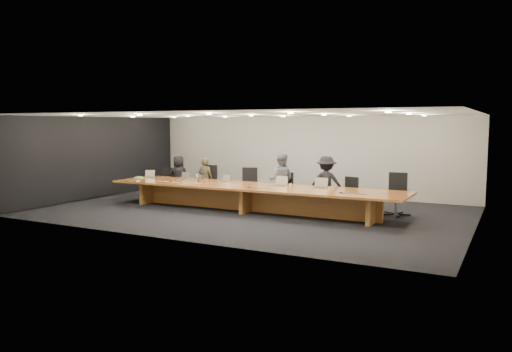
{
  "coord_description": "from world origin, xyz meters",
  "views": [
    {
      "loc": [
        6.8,
        -12.64,
        2.51
      ],
      "look_at": [
        0.0,
        0.3,
        1.0
      ],
      "focal_mm": 35.0,
      "sensor_mm": 36.0,
      "label": 1
    }
  ],
  "objects_px": {
    "conference_table": "(251,193)",
    "chair_mid_right": "(283,189)",
    "laptop_e": "(320,183)",
    "av_box": "(136,180)",
    "chair_left": "(207,182)",
    "laptop_b": "(182,176)",
    "chair_far_left": "(166,182)",
    "mic_center": "(249,187)",
    "person_c": "(281,180)",
    "water_bottle": "(197,178)",
    "amber_mug": "(198,180)",
    "chair_right": "(348,194)",
    "person_b": "(206,179)",
    "paper_cup_far": "(329,188)",
    "laptop_a": "(149,174)",
    "paper_cup_near": "(291,185)",
    "chair_far_right": "(396,194)",
    "person_d": "(326,183)",
    "person_a": "(179,177)",
    "mic_left": "(171,181)",
    "laptop_d": "(280,181)",
    "chair_mid_left": "(249,186)",
    "mic_right": "(341,192)",
    "laptop_c": "(224,178)"
  },
  "relations": [
    {
      "from": "chair_left",
      "to": "person_b",
      "type": "distance_m",
      "value": 0.16
    },
    {
      "from": "person_d",
      "to": "paper_cup_near",
      "type": "bearing_deg",
      "value": 32.14
    },
    {
      "from": "paper_cup_far",
      "to": "mic_center",
      "type": "distance_m",
      "value": 2.23
    },
    {
      "from": "chair_right",
      "to": "chair_far_right",
      "type": "distance_m",
      "value": 1.4
    },
    {
      "from": "chair_left",
      "to": "laptop_b",
      "type": "height_order",
      "value": "chair_left"
    },
    {
      "from": "laptop_a",
      "to": "water_bottle",
      "type": "relative_size",
      "value": 1.55
    },
    {
      "from": "chair_right",
      "to": "person_c",
      "type": "distance_m",
      "value": 2.13
    },
    {
      "from": "mic_right",
      "to": "laptop_e",
      "type": "bearing_deg",
      "value": 140.81
    },
    {
      "from": "person_c",
      "to": "water_bottle",
      "type": "height_order",
      "value": "person_c"
    },
    {
      "from": "chair_mid_right",
      "to": "chair_right",
      "type": "height_order",
      "value": "chair_mid_right"
    },
    {
      "from": "chair_mid_right",
      "to": "mic_center",
      "type": "relative_size",
      "value": 8.29
    },
    {
      "from": "chair_far_left",
      "to": "mic_center",
      "type": "xyz_separation_m",
      "value": [
        4.18,
        -1.64,
        0.26
      ]
    },
    {
      "from": "laptop_d",
      "to": "paper_cup_far",
      "type": "bearing_deg",
      "value": -2.84
    },
    {
      "from": "mic_center",
      "to": "chair_right",
      "type": "bearing_deg",
      "value": 36.86
    },
    {
      "from": "laptop_b",
      "to": "paper_cup_far",
      "type": "height_order",
      "value": "laptop_b"
    },
    {
      "from": "water_bottle",
      "to": "amber_mug",
      "type": "relative_size",
      "value": 2.05
    },
    {
      "from": "chair_left",
      "to": "chair_far_right",
      "type": "bearing_deg",
      "value": -5.21
    },
    {
      "from": "conference_table",
      "to": "chair_mid_right",
      "type": "relative_size",
      "value": 8.5
    },
    {
      "from": "laptop_d",
      "to": "water_bottle",
      "type": "relative_size",
      "value": 1.72
    },
    {
      "from": "chair_left",
      "to": "mic_center",
      "type": "relative_size",
      "value": 9.23
    },
    {
      "from": "chair_far_right",
      "to": "laptop_a",
      "type": "relative_size",
      "value": 3.66
    },
    {
      "from": "conference_table",
      "to": "mic_left",
      "type": "distance_m",
      "value": 2.71
    },
    {
      "from": "mic_center",
      "to": "mic_right",
      "type": "distance_m",
      "value": 2.62
    },
    {
      "from": "person_d",
      "to": "laptop_a",
      "type": "bearing_deg",
      "value": -5.29
    },
    {
      "from": "conference_table",
      "to": "chair_left",
      "type": "height_order",
      "value": "chair_left"
    },
    {
      "from": "water_bottle",
      "to": "chair_mid_right",
      "type": "bearing_deg",
      "value": 25.13
    },
    {
      "from": "person_d",
      "to": "laptop_e",
      "type": "distance_m",
      "value": 0.86
    },
    {
      "from": "laptop_b",
      "to": "chair_mid_left",
      "type": "bearing_deg",
      "value": 38.93
    },
    {
      "from": "person_d",
      "to": "person_a",
      "type": "bearing_deg",
      "value": -14.75
    },
    {
      "from": "person_c",
      "to": "paper_cup_near",
      "type": "height_order",
      "value": "person_c"
    },
    {
      "from": "chair_mid_left",
      "to": "water_bottle",
      "type": "bearing_deg",
      "value": -162.62
    },
    {
      "from": "person_b",
      "to": "water_bottle",
      "type": "xyz_separation_m",
      "value": [
        0.4,
        -1.08,
        0.16
      ]
    },
    {
      "from": "chair_left",
      "to": "laptop_b",
      "type": "xyz_separation_m",
      "value": [
        -0.32,
        -0.96,
        0.29
      ]
    },
    {
      "from": "conference_table",
      "to": "amber_mug",
      "type": "xyz_separation_m",
      "value": [
        -1.91,
        0.09,
        0.28
      ]
    },
    {
      "from": "laptop_e",
      "to": "water_bottle",
      "type": "height_order",
      "value": "laptop_e"
    },
    {
      "from": "chair_mid_left",
      "to": "mic_right",
      "type": "bearing_deg",
      "value": -41.3
    },
    {
      "from": "person_c",
      "to": "chair_far_left",
      "type": "bearing_deg",
      "value": -12.15
    },
    {
      "from": "person_c",
      "to": "mic_center",
      "type": "xyz_separation_m",
      "value": [
        -0.21,
        -1.67,
        -0.05
      ]
    },
    {
      "from": "conference_table",
      "to": "laptop_d",
      "type": "relative_size",
      "value": 24.56
    },
    {
      "from": "chair_far_right",
      "to": "laptop_e",
      "type": "distance_m",
      "value": 2.13
    },
    {
      "from": "laptop_b",
      "to": "paper_cup_far",
      "type": "distance_m",
      "value": 4.98
    },
    {
      "from": "laptop_e",
      "to": "av_box",
      "type": "distance_m",
      "value": 5.83
    },
    {
      "from": "chair_mid_right",
      "to": "paper_cup_far",
      "type": "relative_size",
      "value": 13.81
    },
    {
      "from": "laptop_a",
      "to": "paper_cup_near",
      "type": "relative_size",
      "value": 4.14
    },
    {
      "from": "chair_left",
      "to": "mic_right",
      "type": "xyz_separation_m",
      "value": [
        5.13,
        -1.53,
        0.17
      ]
    },
    {
      "from": "person_c",
      "to": "paper_cup_near",
      "type": "distance_m",
      "value": 1.05
    },
    {
      "from": "chair_right",
      "to": "person_c",
      "type": "relative_size",
      "value": 0.62
    },
    {
      "from": "laptop_c",
      "to": "mic_left",
      "type": "distance_m",
      "value": 1.68
    },
    {
      "from": "chair_left",
      "to": "chair_mid_right",
      "type": "relative_size",
      "value": 1.11
    },
    {
      "from": "chair_right",
      "to": "amber_mug",
      "type": "bearing_deg",
      "value": -150.99
    }
  ]
}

